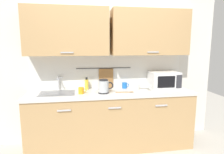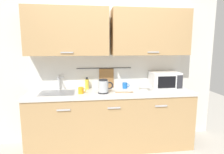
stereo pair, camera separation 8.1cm
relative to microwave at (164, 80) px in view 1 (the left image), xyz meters
name	(u,v)px [view 1 (the left image)]	position (x,y,z in m)	size (l,w,h in m)	color
counter_unit	(111,119)	(-0.91, -0.11, -0.58)	(2.53, 0.64, 0.90)	tan
back_wall_assembly	(109,50)	(-0.90, 0.12, 0.49)	(3.70, 0.41, 2.50)	silver
sink_faucet	(58,81)	(-1.71, 0.12, 0.01)	(0.09, 0.17, 0.22)	#B2B5BA
microwave	(164,80)	(0.00, 0.00, 0.00)	(0.46, 0.35, 0.27)	white
electric_kettle	(104,86)	(-1.02, -0.19, -0.03)	(0.23, 0.16, 0.21)	black
dish_soap_bottle	(87,84)	(-1.27, 0.09, -0.05)	(0.06, 0.06, 0.20)	yellow
mug_near_sink	(81,91)	(-1.35, -0.18, -0.09)	(0.12, 0.08, 0.09)	orange
mixing_bowl	(144,88)	(-0.38, -0.13, -0.09)	(0.21, 0.21, 0.08)	silver
mug_by_kettle	(125,85)	(-0.65, 0.08, -0.09)	(0.12, 0.08, 0.09)	blue
wooden_spoon	(127,92)	(-0.68, -0.21, -0.13)	(0.28, 0.06, 0.01)	#9E7042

